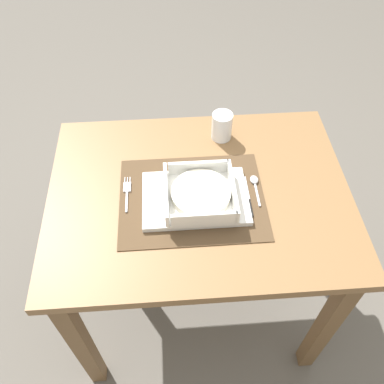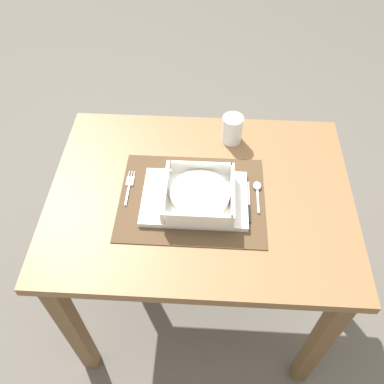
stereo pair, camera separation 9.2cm
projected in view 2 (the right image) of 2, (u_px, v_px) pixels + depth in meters
ground_plane at (198, 298)px, 1.74m from camera, size 6.00×6.00×0.00m
dining_table at (200, 216)px, 1.28m from camera, size 0.88×0.67×0.71m
placemat at (192, 198)px, 1.17m from camera, size 0.41×0.32×0.00m
serving_plate at (195, 198)px, 1.16m from camera, size 0.30×0.20×0.02m
porridge_bowl at (199, 195)px, 1.13m from camera, size 0.19×0.19×0.05m
fork at (129, 185)px, 1.20m from camera, size 0.02×0.13×0.00m
spoon at (257, 189)px, 1.18m from camera, size 0.02×0.11×0.01m
butter_knife at (248, 205)px, 1.15m from camera, size 0.01×0.14×0.01m
bread_knife at (238, 199)px, 1.16m from camera, size 0.01×0.14×0.01m
drinking_glass at (232, 130)px, 1.30m from camera, size 0.07×0.07×0.09m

